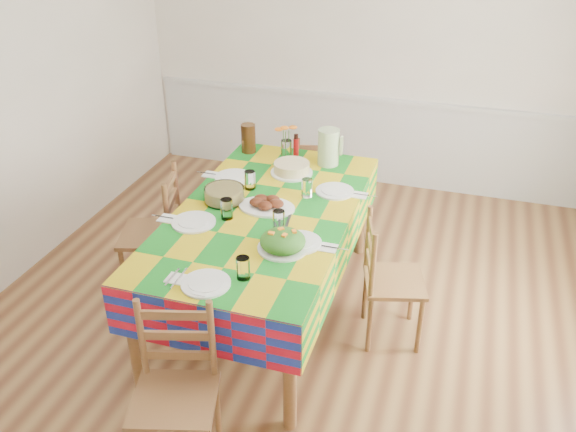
# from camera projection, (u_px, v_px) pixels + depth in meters

# --- Properties ---
(room) EXTENTS (4.58, 5.08, 2.78)m
(room) POSITION_uv_depth(u_px,v_px,m) (289.00, 150.00, 3.80)
(room) COLOR brown
(room) RESTS_ON ground
(wainscot) EXTENTS (4.41, 0.06, 0.92)m
(wainscot) POSITION_uv_depth(u_px,v_px,m) (361.00, 136.00, 6.29)
(wainscot) COLOR silver
(wainscot) RESTS_ON room
(dining_table) EXTENTS (1.18, 2.19, 0.85)m
(dining_table) POSITION_uv_depth(u_px,v_px,m) (265.00, 223.00, 4.20)
(dining_table) COLOR brown
(dining_table) RESTS_ON room
(setting_near_head) EXTENTS (0.45, 0.30, 0.13)m
(setting_near_head) POSITION_uv_depth(u_px,v_px,m) (218.00, 278.00, 3.41)
(setting_near_head) COLOR white
(setting_near_head) RESTS_ON dining_table
(setting_left_near) EXTENTS (0.53, 0.32, 0.14)m
(setting_left_near) POSITION_uv_depth(u_px,v_px,m) (205.00, 217.00, 4.01)
(setting_left_near) COLOR white
(setting_left_near) RESTS_ON dining_table
(setting_left_far) EXTENTS (0.53, 0.31, 0.14)m
(setting_left_far) POSITION_uv_depth(u_px,v_px,m) (239.00, 178.00, 4.53)
(setting_left_far) COLOR white
(setting_left_far) RESTS_ON dining_table
(setting_right_near) EXTENTS (0.53, 0.30, 0.13)m
(setting_right_near) POSITION_uv_depth(u_px,v_px,m) (293.00, 234.00, 3.82)
(setting_right_near) COLOR white
(setting_right_near) RESTS_ON dining_table
(setting_right_far) EXTENTS (0.52, 0.30, 0.13)m
(setting_right_far) POSITION_uv_depth(u_px,v_px,m) (326.00, 190.00, 4.36)
(setting_right_far) COLOR white
(setting_right_far) RESTS_ON dining_table
(meat_platter) EXTENTS (0.40, 0.28, 0.08)m
(meat_platter) POSITION_uv_depth(u_px,v_px,m) (267.00, 204.00, 4.17)
(meat_platter) COLOR white
(meat_platter) RESTS_ON dining_table
(salad_platter) EXTENTS (0.31, 0.31, 0.13)m
(salad_platter) POSITION_uv_depth(u_px,v_px,m) (283.00, 242.00, 3.71)
(salad_platter) COLOR white
(salad_platter) RESTS_ON dining_table
(pasta_bowl) EXTENTS (0.28, 0.28, 0.10)m
(pasta_bowl) POSITION_uv_depth(u_px,v_px,m) (224.00, 194.00, 4.25)
(pasta_bowl) COLOR white
(pasta_bowl) RESTS_ON dining_table
(cake) EXTENTS (0.32, 0.32, 0.09)m
(cake) POSITION_uv_depth(u_px,v_px,m) (292.00, 168.00, 4.65)
(cake) COLOR white
(cake) RESTS_ON dining_table
(serving_utensils) EXTENTS (0.14, 0.31, 0.01)m
(serving_utensils) POSITION_uv_depth(u_px,v_px,m) (284.00, 222.00, 4.01)
(serving_utensils) COLOR black
(serving_utensils) RESTS_ON dining_table
(flower_vase) EXTENTS (0.18, 0.15, 0.28)m
(flower_vase) POSITION_uv_depth(u_px,v_px,m) (286.00, 144.00, 4.87)
(flower_vase) COLOR white
(flower_vase) RESTS_ON dining_table
(hot_sauce) EXTENTS (0.04, 0.04, 0.19)m
(hot_sauce) POSITION_uv_depth(u_px,v_px,m) (296.00, 145.00, 4.91)
(hot_sauce) COLOR red
(hot_sauce) RESTS_ON dining_table
(green_pitcher) EXTENTS (0.17, 0.17, 0.29)m
(green_pitcher) POSITION_uv_depth(u_px,v_px,m) (329.00, 147.00, 4.75)
(green_pitcher) COLOR #A7C38A
(green_pitcher) RESTS_ON dining_table
(tea_pitcher) EXTENTS (0.12, 0.12, 0.24)m
(tea_pitcher) POSITION_uv_depth(u_px,v_px,m) (248.00, 138.00, 4.98)
(tea_pitcher) COLOR #311B0B
(tea_pitcher) RESTS_ON dining_table
(name_card) EXTENTS (0.09, 0.03, 0.02)m
(name_card) POSITION_uv_depth(u_px,v_px,m) (199.00, 295.00, 3.31)
(name_card) COLOR white
(name_card) RESTS_ON dining_table
(chair_near) EXTENTS (0.53, 0.51, 0.98)m
(chair_near) POSITION_uv_depth(u_px,v_px,m) (176.00, 393.00, 3.19)
(chair_near) COLOR brown
(chair_near) RESTS_ON room
(chair_far) EXTENTS (0.46, 0.45, 0.89)m
(chair_far) POSITION_uv_depth(u_px,v_px,m) (317.00, 180.00, 5.51)
(chair_far) COLOR brown
(chair_far) RESTS_ON room
(chair_left) EXTENTS (0.53, 0.55, 1.01)m
(chair_left) POSITION_uv_depth(u_px,v_px,m) (156.00, 234.00, 4.57)
(chair_left) COLOR brown
(chair_left) RESTS_ON room
(chair_right) EXTENTS (0.49, 0.50, 0.93)m
(chair_right) POSITION_uv_depth(u_px,v_px,m) (388.00, 281.00, 4.11)
(chair_right) COLOR brown
(chair_right) RESTS_ON room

